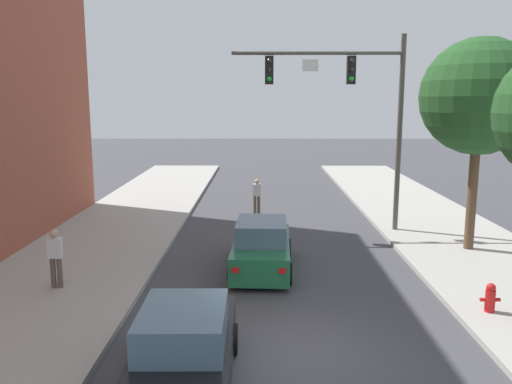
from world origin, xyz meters
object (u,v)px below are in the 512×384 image
object	(u,v)px
car_lead_green	(262,247)
pedestrian_sidewalk_left_walker	(55,255)
traffic_signal_mast	(353,97)
car_following_black	(185,352)
fire_hydrant	(490,298)
pedestrian_crossing_road	(257,195)
street_tree_second	(479,97)

from	to	relation	value
car_lead_green	pedestrian_sidewalk_left_walker	bearing A→B (deg)	-160.48
traffic_signal_mast	car_following_black	distance (m)	13.19
car_following_black	fire_hydrant	world-z (taller)	car_following_black
traffic_signal_mast	fire_hydrant	distance (m)	9.68
car_following_black	pedestrian_crossing_road	bearing A→B (deg)	85.32
fire_hydrant	street_tree_second	xyz separation A→B (m)	(1.63, 5.45, 4.80)
fire_hydrant	pedestrian_sidewalk_left_walker	bearing A→B (deg)	172.13
pedestrian_crossing_road	fire_hydrant	xyz separation A→B (m)	(5.75, -11.51, -0.41)
street_tree_second	pedestrian_sidewalk_left_walker	bearing A→B (deg)	-162.99
pedestrian_crossing_road	fire_hydrant	size ratio (longest dim) A/B	2.28
traffic_signal_mast	car_lead_green	xyz separation A→B (m)	(-3.47, -4.59, -4.62)
pedestrian_sidewalk_left_walker	pedestrian_crossing_road	bearing A→B (deg)	61.51
pedestrian_sidewalk_left_walker	pedestrian_crossing_road	xyz separation A→B (m)	(5.41, 9.97, -0.15)
car_lead_green	car_following_black	xyz separation A→B (m)	(-1.42, -6.76, 0.00)
car_lead_green	fire_hydrant	world-z (taller)	car_lead_green
car_following_black	fire_hydrant	bearing A→B (deg)	24.88
traffic_signal_mast	street_tree_second	xyz separation A→B (m)	(3.70, -2.67, -0.03)
pedestrian_sidewalk_left_walker	fire_hydrant	xyz separation A→B (m)	(11.15, -1.54, -0.56)
car_following_black	pedestrian_crossing_road	world-z (taller)	pedestrian_crossing_road
car_following_black	pedestrian_sidewalk_left_walker	xyz separation A→B (m)	(-4.20, 4.76, 0.34)
traffic_signal_mast	pedestrian_sidewalk_left_walker	bearing A→B (deg)	-144.06
fire_hydrant	street_tree_second	bearing A→B (deg)	73.33
pedestrian_sidewalk_left_walker	fire_hydrant	size ratio (longest dim) A/B	2.28
pedestrian_sidewalk_left_walker	pedestrian_crossing_road	distance (m)	11.34
car_lead_green	street_tree_second	bearing A→B (deg)	15.00
car_following_black	pedestrian_sidewalk_left_walker	world-z (taller)	pedestrian_sidewalk_left_walker
pedestrian_crossing_road	pedestrian_sidewalk_left_walker	bearing A→B (deg)	-118.49
car_following_black	car_lead_green	bearing A→B (deg)	78.16
pedestrian_sidewalk_left_walker	pedestrian_crossing_road	size ratio (longest dim) A/B	1.00
traffic_signal_mast	fire_hydrant	world-z (taller)	traffic_signal_mast
car_lead_green	pedestrian_sidewalk_left_walker	size ratio (longest dim) A/B	2.62
traffic_signal_mast	street_tree_second	bearing A→B (deg)	-35.84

